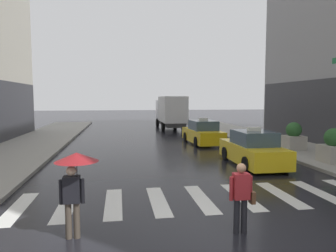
# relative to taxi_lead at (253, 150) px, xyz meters

# --- Properties ---
(ground_plane) EXTENTS (160.00, 160.00, 0.00)m
(ground_plane) POSITION_rel_taxi_lead_xyz_m (-3.72, -7.46, -0.72)
(ground_plane) COLOR black
(crosswalk_markings) EXTENTS (11.30, 2.80, 0.01)m
(crosswalk_markings) POSITION_rel_taxi_lead_xyz_m (-3.72, -4.46, -0.72)
(crosswalk_markings) COLOR silver
(crosswalk_markings) RESTS_ON ground
(taxi_lead) EXTENTS (1.97, 4.56, 1.80)m
(taxi_lead) POSITION_rel_taxi_lead_xyz_m (0.00, 0.00, 0.00)
(taxi_lead) COLOR yellow
(taxi_lead) RESTS_ON ground
(taxi_second) EXTENTS (2.09, 4.61, 1.80)m
(taxi_second) POSITION_rel_taxi_lead_xyz_m (-0.46, 7.14, 0.00)
(taxi_second) COLOR yellow
(taxi_second) RESTS_ON ground
(box_truck) EXTENTS (2.29, 7.54, 3.35)m
(box_truck) POSITION_rel_taxi_lead_xyz_m (-0.99, 17.51, 1.13)
(box_truck) COLOR #2D2D2D
(box_truck) RESTS_ON ground
(pedestrian_with_umbrella) EXTENTS (0.96, 0.96, 1.94)m
(pedestrian_with_umbrella) POSITION_rel_taxi_lead_xyz_m (-7.21, -6.68, 0.79)
(pedestrian_with_umbrella) COLOR #473D33
(pedestrian_with_umbrella) RESTS_ON ground
(pedestrian_with_handbag) EXTENTS (0.61, 0.24, 1.65)m
(pedestrian_with_handbag) POSITION_rel_taxi_lead_xyz_m (-3.47, -7.03, 0.21)
(pedestrian_with_handbag) COLOR black
(pedestrian_with_handbag) RESTS_ON ground
(planter_near_corner) EXTENTS (1.10, 1.10, 1.60)m
(planter_near_corner) POSITION_rel_taxi_lead_xyz_m (3.71, -0.69, 0.15)
(planter_near_corner) COLOR #A8A399
(planter_near_corner) RESTS_ON curb_right
(planter_mid_block) EXTENTS (1.10, 1.10, 1.60)m
(planter_mid_block) POSITION_rel_taxi_lead_xyz_m (3.92, 3.04, 0.15)
(planter_mid_block) COLOR #A8A399
(planter_mid_block) RESTS_ON curb_right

